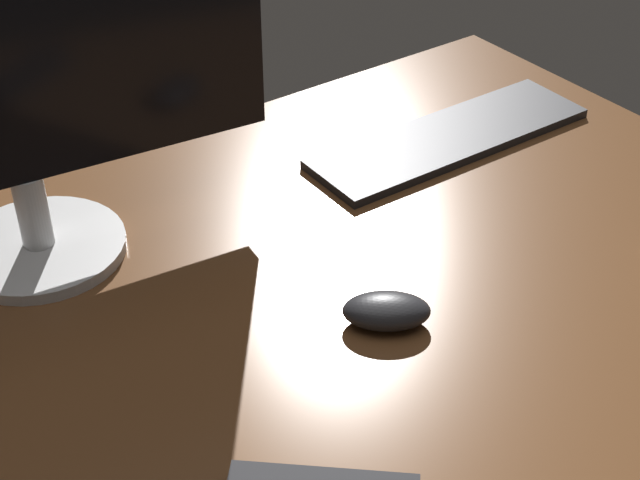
{
  "coord_description": "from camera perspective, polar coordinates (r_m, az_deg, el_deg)",
  "views": [
    {
      "loc": [
        -45.95,
        -72.74,
        72.76
      ],
      "look_at": [
        6.39,
        0.33,
        8.0
      ],
      "focal_mm": 54.18,
      "sensor_mm": 36.0,
      "label": 1
    }
  ],
  "objects": [
    {
      "name": "monitor",
      "position": [
        1.12,
        -18.11,
        9.04
      ],
      "size": [
        60.88,
        20.92,
        42.11
      ],
      "rotation": [
        0.0,
        0.0,
        -0.11
      ],
      "color": "#BABABA",
      "rests_on": "desk"
    },
    {
      "name": "computer_mouse",
      "position": [
        1.08,
        3.95,
        -4.2
      ],
      "size": [
        11.41,
        10.5,
        3.54
      ],
      "primitive_type": "ellipsoid",
      "rotation": [
        0.0,
        0.0,
        -0.62
      ],
      "color": "black",
      "rests_on": "desk"
    },
    {
      "name": "keyboard",
      "position": [
        1.43,
        7.67,
        6.0
      ],
      "size": [
        44.25,
        13.24,
        1.33
      ],
      "primitive_type": "cube",
      "rotation": [
        0.0,
        0.0,
        -0.01
      ],
      "color": "black",
      "rests_on": "desk"
    },
    {
      "name": "desk",
      "position": [
        1.12,
        -2.57,
        -4.1
      ],
      "size": [
        140.0,
        84.0,
        2.0
      ],
      "primitive_type": "cube",
      "color": "brown",
      "rests_on": "ground"
    }
  ]
}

